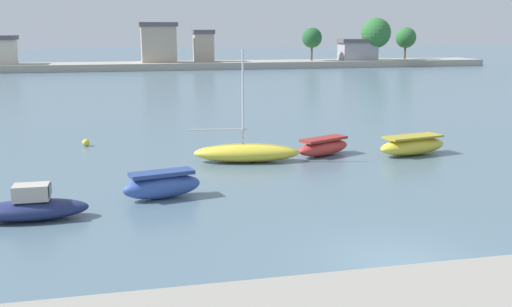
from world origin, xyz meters
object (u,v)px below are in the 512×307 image
(mooring_buoy_0, at_px, (224,149))
(moored_boat_3, at_px, (324,147))
(moored_boat_0, at_px, (32,208))
(moored_boat_2, at_px, (247,152))
(moored_boat_4, at_px, (412,146))
(mooring_buoy_2, at_px, (86,143))
(moored_boat_1, at_px, (162,185))

(mooring_buoy_0, bearing_deg, moored_boat_3, -22.96)
(moored_boat_0, distance_m, moored_boat_2, 12.12)
(moored_boat_4, distance_m, mooring_buoy_2, 18.80)
(moored_boat_0, relative_size, mooring_buoy_2, 9.46)
(moored_boat_2, bearing_deg, moored_boat_3, 17.35)
(moored_boat_3, relative_size, mooring_buoy_2, 8.62)
(moored_boat_0, height_order, mooring_buoy_0, moored_boat_0)
(moored_boat_2, height_order, mooring_buoy_0, moored_boat_2)
(mooring_buoy_2, bearing_deg, moored_boat_3, -23.42)
(moored_boat_1, relative_size, mooring_buoy_2, 8.03)
(moored_boat_3, xyz_separation_m, mooring_buoy_0, (-5.15, 2.18, -0.30))
(moored_boat_2, xyz_separation_m, mooring_buoy_2, (-8.41, 6.14, -0.28))
(moored_boat_4, bearing_deg, moored_boat_0, -171.76)
(moored_boat_0, relative_size, mooring_buoy_0, 11.71)
(moored_boat_1, xyz_separation_m, moored_boat_3, (9.16, 6.32, -0.07))
(mooring_buoy_0, bearing_deg, moored_boat_1, -115.28)
(moored_boat_0, height_order, mooring_buoy_2, moored_boat_0)
(moored_boat_4, xyz_separation_m, mooring_buoy_2, (-17.64, 6.49, -0.30))
(moored_boat_2, distance_m, mooring_buoy_0, 2.88)
(moored_boat_4, xyz_separation_m, mooring_buoy_0, (-9.97, 3.12, -0.35))
(mooring_buoy_0, bearing_deg, mooring_buoy_2, 156.28)
(moored_boat_2, bearing_deg, mooring_buoy_0, 114.72)
(moored_boat_0, relative_size, moored_boat_3, 1.10)
(moored_boat_1, bearing_deg, moored_boat_4, 8.14)
(moored_boat_2, bearing_deg, moored_boat_4, 7.68)
(moored_boat_1, distance_m, moored_boat_3, 11.13)
(moored_boat_4, distance_m, mooring_buoy_0, 10.45)
(moored_boat_0, height_order, moored_boat_3, moored_boat_0)
(moored_boat_2, bearing_deg, moored_boat_0, -132.04)
(moored_boat_2, xyz_separation_m, moored_boat_3, (4.42, 0.58, -0.02))
(moored_boat_4, bearing_deg, moored_boat_1, -171.50)
(moored_boat_4, relative_size, mooring_buoy_2, 10.45)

